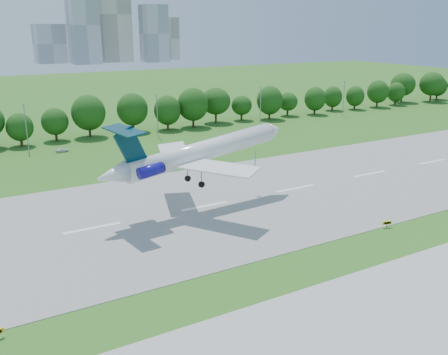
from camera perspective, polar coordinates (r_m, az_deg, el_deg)
ground at (r=68.71m, az=7.75°, el=-9.58°), size 600.00×600.00×0.00m
runway at (r=88.05m, az=-2.18°, el=-3.31°), size 400.00×45.00×0.08m
taxiway at (r=57.52m, az=19.15°, el=-16.09°), size 400.00×23.00×0.08m
tree_line at (r=147.35m, az=-14.58°, el=6.91°), size 288.40×8.40×10.40m
light_poles at (r=137.17m, az=-14.43°, el=6.27°), size 175.90×0.25×12.19m
skyline at (r=460.13m, az=-13.00°, el=16.53°), size 127.00×52.00×80.00m
airliner at (r=84.03m, az=-3.39°, el=2.85°), size 37.30×26.84×11.58m
taxi_sign_centre at (r=82.81m, az=18.12°, el=-4.96°), size 1.55×0.56×1.09m
service_vehicle_b at (r=132.17m, az=-18.01°, el=3.00°), size 3.25×1.59×1.07m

